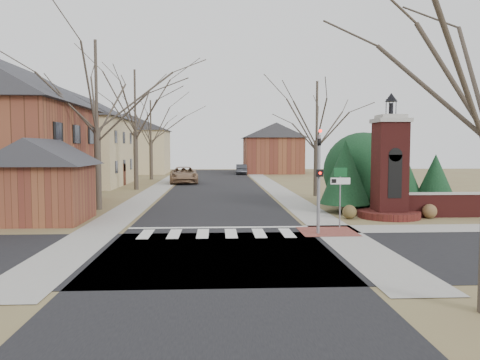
{
  "coord_description": "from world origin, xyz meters",
  "views": [
    {
      "loc": [
        0.01,
        -18.88,
        3.67
      ],
      "look_at": [
        1.24,
        6.0,
        1.93
      ],
      "focal_mm": 35.0,
      "sensor_mm": 36.0,
      "label": 1
    }
  ],
  "objects": [
    {
      "name": "dry_shrub_left",
      "position": [
        6.8,
        4.6,
        0.36
      ],
      "size": [
        0.72,
        0.72,
        0.72
      ],
      "primitive_type": "sphere",
      "color": "brown",
      "rests_on": "ground"
    },
    {
      "name": "evergreen_far",
      "position": [
        12.5,
        7.2,
        1.9
      ],
      "size": [
        2.4,
        2.4,
        3.3
      ],
      "color": "#473D33",
      "rests_on": "ground"
    },
    {
      "name": "sidewalk_right_main",
      "position": [
        5.2,
        22.0,
        0.01
      ],
      "size": [
        2.0,
        60.0,
        0.02
      ],
      "primitive_type": "cube",
      "color": "gray",
      "rests_on": "ground"
    },
    {
      "name": "pickup_truck",
      "position": [
        -3.4,
        29.26,
        0.84
      ],
      "size": [
        3.27,
        6.24,
        1.68
      ],
      "primitive_type": "imported",
      "rotation": [
        0.0,
        0.0,
        0.08
      ],
      "color": "#8D6A4C",
      "rests_on": "ground"
    },
    {
      "name": "sign_post",
      "position": [
        5.59,
        1.99,
        1.95
      ],
      "size": [
        0.9,
        0.07,
        2.75
      ],
      "color": "slate",
      "rests_on": "ground"
    },
    {
      "name": "evergreen_mid",
      "position": [
        10.5,
        8.2,
        2.6
      ],
      "size": [
        3.4,
        3.4,
        4.7
      ],
      "color": "#473D33",
      "rests_on": "ground"
    },
    {
      "name": "evergreen_near",
      "position": [
        7.2,
        7.0,
        2.3
      ],
      "size": [
        2.8,
        2.8,
        4.1
      ],
      "color": "#473D33",
      "rests_on": "ground"
    },
    {
      "name": "bare_tree_3",
      "position": [
        7.5,
        16.0,
        6.69
      ],
      "size": [
        7.0,
        7.0,
        9.7
      ],
      "color": "#473D33",
      "rests_on": "ground"
    },
    {
      "name": "curb_apron",
      "position": [
        4.8,
        1.0,
        0.01
      ],
      "size": [
        2.4,
        2.4,
        0.02
      ],
      "primitive_type": "cube",
      "color": "brown",
      "rests_on": "ground"
    },
    {
      "name": "crosswalk_zone",
      "position": [
        0.0,
        0.8,
        0.01
      ],
      "size": [
        8.0,
        2.2,
        0.02
      ],
      "primitive_type": "cube",
      "color": "silver",
      "rests_on": "ground"
    },
    {
      "name": "bare_tree_0",
      "position": [
        -7.0,
        9.0,
        7.7
      ],
      "size": [
        8.05,
        8.05,
        11.15
      ],
      "color": "#473D33",
      "rests_on": "ground"
    },
    {
      "name": "traffic_signal_pole",
      "position": [
        4.3,
        0.57,
        2.59
      ],
      "size": [
        0.28,
        0.41,
        4.5
      ],
      "color": "slate",
      "rests_on": "ground"
    },
    {
      "name": "cross_street",
      "position": [
        0.0,
        -3.0,
        0.01
      ],
      "size": [
        120.0,
        8.0,
        0.01
      ],
      "primitive_type": "cube",
      "color": "black",
      "rests_on": "ground"
    },
    {
      "name": "distant_car",
      "position": [
        3.36,
        44.9,
        0.69
      ],
      "size": [
        1.59,
        4.22,
        1.38
      ],
      "primitive_type": "imported",
      "rotation": [
        0.0,
        0.0,
        3.11
      ],
      "color": "#35373D",
      "rests_on": "ground"
    },
    {
      "name": "dry_shrub_right",
      "position": [
        11.0,
        4.6,
        0.37
      ],
      "size": [
        0.75,
        0.75,
        0.75
      ],
      "primitive_type": "sphere",
      "color": "brown",
      "rests_on": "ground"
    },
    {
      "name": "main_street",
      "position": [
        0.0,
        22.0,
        0.01
      ],
      "size": [
        8.0,
        70.0,
        0.01
      ],
      "primitive_type": "cube",
      "color": "black",
      "rests_on": "ground"
    },
    {
      "name": "brick_garden_wall",
      "position": [
        13.5,
        5.0,
        0.66
      ],
      "size": [
        7.5,
        0.5,
        1.3
      ],
      "color": "#511A17",
      "rests_on": "ground"
    },
    {
      "name": "house_distant_left",
      "position": [
        -12.01,
        48.0,
        4.25
      ],
      "size": [
        10.8,
        8.8,
        8.53
      ],
      "color": "tan",
      "rests_on": "ground"
    },
    {
      "name": "garage_left",
      "position": [
        -8.52,
        4.49,
        2.24
      ],
      "size": [
        4.8,
        4.8,
        4.29
      ],
      "color": "brown",
      "rests_on": "ground"
    },
    {
      "name": "house_brick_left",
      "position": [
        -13.01,
        9.99,
        4.66
      ],
      "size": [
        9.8,
        11.8,
        9.42
      ],
      "color": "brown",
      "rests_on": "ground"
    },
    {
      "name": "sidewalk_left",
      "position": [
        -5.2,
        22.0,
        0.01
      ],
      "size": [
        2.0,
        60.0,
        0.02
      ],
      "primitive_type": "cube",
      "color": "gray",
      "rests_on": "ground"
    },
    {
      "name": "house_stucco_left",
      "position": [
        -13.5,
        27.0,
        4.59
      ],
      "size": [
        9.8,
        12.8,
        9.28
      ],
      "color": "tan",
      "rests_on": "ground"
    },
    {
      "name": "bare_tree_2",
      "position": [
        -7.5,
        35.0,
        7.03
      ],
      "size": [
        7.35,
        7.35,
        10.19
      ],
      "color": "#473D33",
      "rests_on": "ground"
    },
    {
      "name": "ground",
      "position": [
        0.0,
        0.0,
        0.0
      ],
      "size": [
        120.0,
        120.0,
        0.0
      ],
      "primitive_type": "plane",
      "color": "brown",
      "rests_on": "ground"
    },
    {
      "name": "evergreen_mass",
      "position": [
        9.0,
        9.5,
        2.4
      ],
      "size": [
        4.8,
        4.8,
        4.8
      ],
      "primitive_type": "sphere",
      "color": "black",
      "rests_on": "ground"
    },
    {
      "name": "brick_gate_monument",
      "position": [
        9.0,
        4.99,
        2.17
      ],
      "size": [
        3.2,
        3.2,
        6.47
      ],
      "color": "#511A17",
      "rests_on": "ground"
    },
    {
      "name": "bare_tree_1",
      "position": [
        -7.0,
        22.0,
        8.03
      ],
      "size": [
        8.4,
        8.4,
        11.64
      ],
      "color": "#473D33",
      "rests_on": "ground"
    },
    {
      "name": "stop_bar",
      "position": [
        0.0,
        2.3,
        0.01
      ],
      "size": [
        8.0,
        0.35,
        0.02
      ],
      "primitive_type": "cube",
      "color": "silver",
      "rests_on": "ground"
    },
    {
      "name": "house_distant_right",
      "position": [
        7.99,
        47.99,
        3.65
      ],
      "size": [
        8.8,
        8.8,
        7.3
      ],
      "color": "brown",
      "rests_on": "ground"
    }
  ]
}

